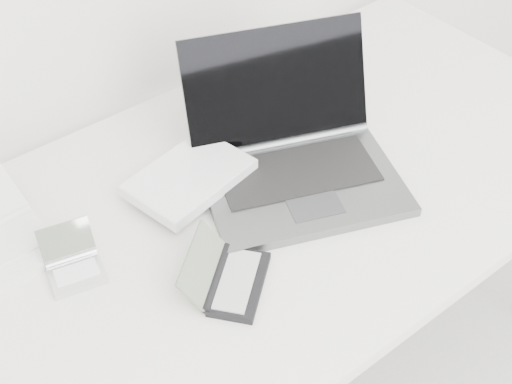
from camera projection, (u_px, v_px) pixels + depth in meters
desk at (255, 214)px, 1.42m from camera, size 1.60×0.80×0.73m
laptop_large at (271, 161)px, 1.40m from camera, size 0.56×0.47×0.24m
pda_silver at (74, 265)px, 1.24m from camera, size 0.12×0.13×0.07m
palmtop_charcoal at (229, 279)px, 1.22m from camera, size 0.20×0.20×0.07m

